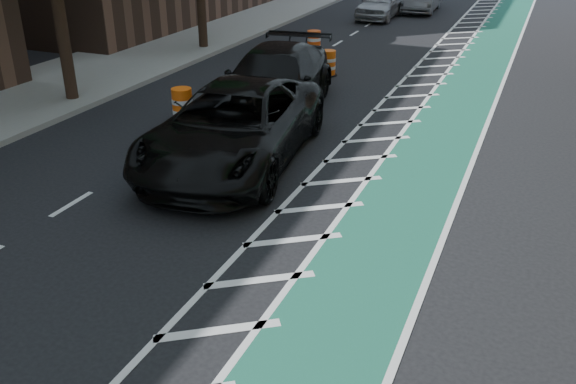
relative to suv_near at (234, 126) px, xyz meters
The scene contains 11 objects.
ground 5.87m from the suv_near, 78.50° to the right, with size 120.00×120.00×0.00m, color black.
bike_lane 6.06m from the suv_near, 46.09° to the left, with size 2.00×90.00×0.01m, color #1A5B3F.
buffer_strip 5.15m from the suv_near, 58.39° to the left, with size 1.40×90.00×0.01m, color silver.
sidewalk_left 9.43m from the suv_near, 152.64° to the left, with size 5.00×90.00×0.15m, color gray.
curb_left 7.35m from the suv_near, 143.78° to the left, with size 0.12×90.00×0.16m, color gray.
suv_near is the anchor object (origin of this frame).
suv_far 3.92m from the suv_near, 100.60° to the left, with size 2.52×6.20×1.80m, color black.
car_silver 20.42m from the suv_near, 95.77° to the left, with size 1.77×4.40×1.50m, color #A2A2A7.
barrel_a 3.33m from the suv_near, 143.26° to the left, with size 0.71×0.71×0.97m.
barrel_b 8.36m from the suv_near, 94.42° to the left, with size 0.64×0.64×0.88m.
barrel_c 11.47m from the suv_near, 101.51° to the left, with size 0.68×0.68×0.93m.
Camera 1 is at (5.15, -6.05, 5.56)m, focal length 38.00 mm.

